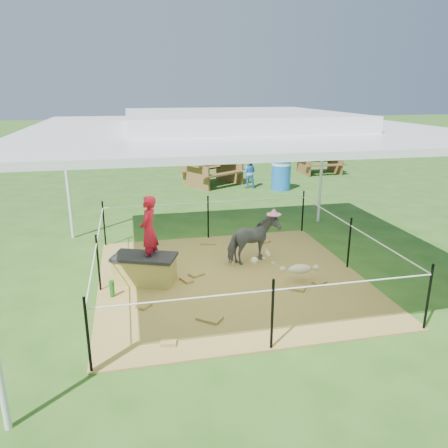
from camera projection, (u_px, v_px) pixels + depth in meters
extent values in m
plane|color=#2D5919|center=(231.00, 279.00, 7.78)|extent=(90.00, 90.00, 0.00)
cube|color=brown|center=(231.00, 278.00, 7.77)|extent=(4.60, 4.60, 0.03)
cylinder|color=silver|center=(67.00, 182.00, 9.58)|extent=(0.07, 0.07, 2.60)
cylinder|color=silver|center=(321.00, 171.00, 10.81)|extent=(0.07, 0.07, 2.60)
cube|color=white|center=(232.00, 128.00, 7.00)|extent=(6.30, 6.30, 0.08)
cube|color=white|center=(232.00, 119.00, 6.95)|extent=(3.30, 3.30, 0.22)
cylinder|color=black|center=(104.00, 224.00, 9.27)|extent=(0.04, 0.04, 1.00)
cylinder|color=black|center=(208.00, 218.00, 9.73)|extent=(0.04, 0.04, 1.00)
cylinder|color=black|center=(303.00, 212.00, 10.19)|extent=(0.04, 0.04, 1.00)
cylinder|color=black|center=(98.00, 264.00, 7.17)|extent=(0.04, 0.04, 1.00)
cylinder|color=black|center=(349.00, 244.00, 8.09)|extent=(0.04, 0.04, 1.00)
cylinder|color=black|center=(88.00, 336.00, 5.07)|extent=(0.04, 0.04, 1.00)
cylinder|color=black|center=(272.00, 315.00, 5.53)|extent=(0.04, 0.04, 1.00)
cylinder|color=black|center=(428.00, 298.00, 5.99)|extent=(0.04, 0.04, 1.00)
cylinder|color=white|center=(208.00, 202.00, 9.63)|extent=(4.50, 0.02, 0.02)
cylinder|color=white|center=(273.00, 290.00, 5.43)|extent=(4.50, 0.02, 0.02)
cylinder|color=white|center=(351.00, 226.00, 7.99)|extent=(0.02, 4.50, 0.02)
cylinder|color=white|center=(96.00, 244.00, 7.06)|extent=(0.02, 4.50, 0.02)
cube|color=olive|center=(145.00, 270.00, 7.53)|extent=(1.11, 0.83, 0.44)
cube|color=black|center=(144.00, 257.00, 7.46)|extent=(1.19, 0.90, 0.06)
imported|color=red|center=(148.00, 225.00, 7.31)|extent=(0.43, 0.51, 1.19)
cylinder|color=#16661B|center=(112.00, 289.00, 7.02)|extent=(0.10, 0.10, 0.28)
imported|color=#47484C|center=(253.00, 240.00, 8.35)|extent=(1.16, 0.88, 0.89)
cylinder|color=pink|center=(254.00, 214.00, 8.20)|extent=(0.28, 0.28, 0.13)
cylinder|color=blue|center=(281.00, 175.00, 14.56)|extent=(0.67, 0.67, 0.99)
cube|color=brown|center=(213.00, 173.00, 15.32)|extent=(2.45, 2.24, 0.83)
cube|color=brown|center=(320.00, 164.00, 17.40)|extent=(1.77, 1.30, 0.73)
imported|color=#3681CE|center=(249.00, 173.00, 14.85)|extent=(0.60, 0.53, 1.04)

